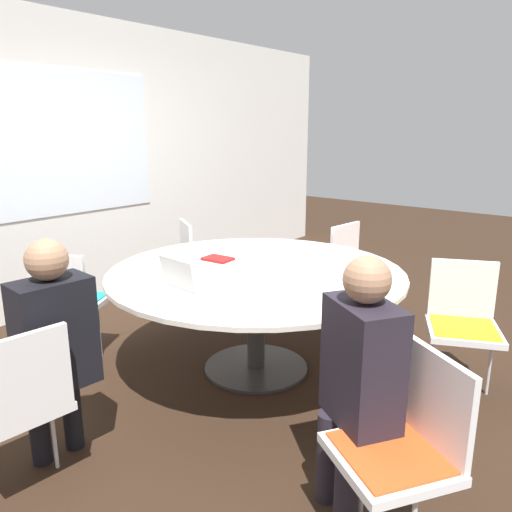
% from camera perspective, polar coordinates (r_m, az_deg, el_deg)
% --- Properties ---
extents(ground_plane, '(16.00, 16.00, 0.00)m').
position_cam_1_polar(ground_plane, '(3.71, 0.00, -12.69)').
color(ground_plane, black).
extents(wall_back, '(8.00, 0.07, 2.70)m').
position_cam_1_polar(wall_back, '(5.05, -20.66, 9.73)').
color(wall_back, silver).
rests_on(wall_back, ground_plane).
extents(conference_table, '(2.03, 2.03, 0.74)m').
position_cam_1_polar(conference_table, '(3.46, 0.00, -3.14)').
color(conference_table, '#333333').
rests_on(conference_table, ground_plane).
extents(chair_0, '(0.47, 0.45, 0.85)m').
position_cam_1_polar(chair_0, '(2.60, -25.79, -14.45)').
color(chair_0, white).
rests_on(chair_0, ground_plane).
extents(chair_1, '(0.59, 0.60, 0.85)m').
position_cam_1_polar(chair_1, '(2.19, 16.67, -19.35)').
color(chair_1, white).
rests_on(chair_1, ground_plane).
extents(chair_2, '(0.57, 0.58, 0.85)m').
position_cam_1_polar(chair_2, '(3.54, 22.59, -6.40)').
color(chair_2, white).
rests_on(chair_2, ground_plane).
extents(chair_3, '(0.47, 0.46, 0.85)m').
position_cam_1_polar(chair_3, '(4.59, 11.36, -0.87)').
color(chair_3, white).
rests_on(chair_3, ground_plane).
extents(chair_4, '(0.59, 0.59, 0.85)m').
position_cam_1_polar(chair_4, '(4.75, -6.43, -0.13)').
color(chair_4, white).
rests_on(chair_4, ground_plane).
extents(chair_5, '(0.58, 0.59, 0.85)m').
position_cam_1_polar(chair_5, '(3.89, -20.63, -4.34)').
color(chair_5, white).
rests_on(chair_5, ground_plane).
extents(person_0, '(0.37, 0.28, 1.20)m').
position_cam_1_polar(person_0, '(2.67, -22.10, -8.64)').
color(person_0, black).
rests_on(person_0, ground_plane).
extents(person_1, '(0.38, 0.42, 1.20)m').
position_cam_1_polar(person_1, '(2.22, 11.66, -12.58)').
color(person_1, '#231E28').
rests_on(person_1, ground_plane).
extents(laptop, '(0.27, 0.31, 0.21)m').
position_cam_1_polar(laptop, '(3.02, -7.92, -2.99)').
color(laptop, silver).
rests_on(laptop, conference_table).
extents(spiral_notebook, '(0.17, 0.22, 0.02)m').
position_cam_1_polar(spiral_notebook, '(3.69, -4.38, -0.33)').
color(spiral_notebook, maroon).
rests_on(spiral_notebook, conference_table).
extents(handbag, '(0.36, 0.16, 0.28)m').
position_cam_1_polar(handbag, '(4.86, 7.96, -4.28)').
color(handbag, '#661E56').
rests_on(handbag, ground_plane).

